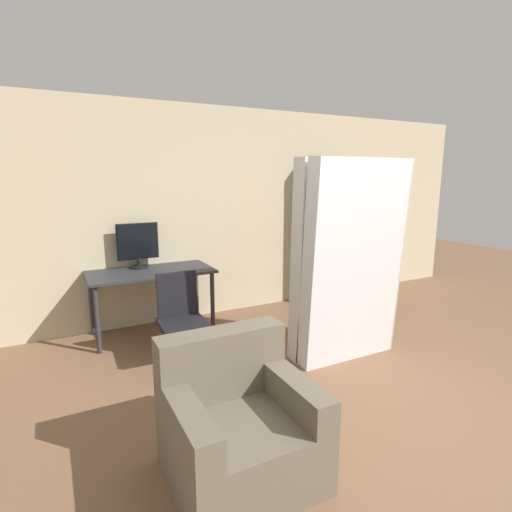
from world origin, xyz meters
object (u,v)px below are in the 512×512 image
at_px(monitor, 138,244).
at_px(bookshelf, 315,233).
at_px(office_chair, 182,329).
at_px(mattress_far, 341,259).
at_px(armchair, 238,424).
at_px(mattress_near, 355,263).

xyz_separation_m(monitor, bookshelf, (2.56, 0.02, -0.04)).
bearing_deg(office_chair, bookshelf, 25.37).
relative_size(monitor, bookshelf, 0.26).
distance_m(monitor, mattress_far, 2.35).
bearing_deg(monitor, armchair, -89.60).
bearing_deg(armchair, bookshelf, 47.28).
relative_size(monitor, mattress_far, 0.27).
bearing_deg(monitor, bookshelf, 0.50).
bearing_deg(bookshelf, mattress_near, -114.95).
bearing_deg(mattress_near, monitor, 132.94).
distance_m(bookshelf, mattress_far, 1.86).
bearing_deg(bookshelf, armchair, -132.72).
bearing_deg(mattress_far, office_chair, 161.48).
distance_m(office_chair, mattress_near, 1.81).
height_order(monitor, office_chair, monitor).
xyz_separation_m(office_chair, mattress_near, (1.54, -0.71, 0.65)).
bearing_deg(armchair, office_chair, 84.89).
distance_m(monitor, mattress_near, 2.49).
height_order(monitor, armchair, monitor).
relative_size(office_chair, bookshelf, 0.44).
bearing_deg(mattress_far, monitor, 136.23).
bearing_deg(mattress_near, bookshelf, 65.05).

